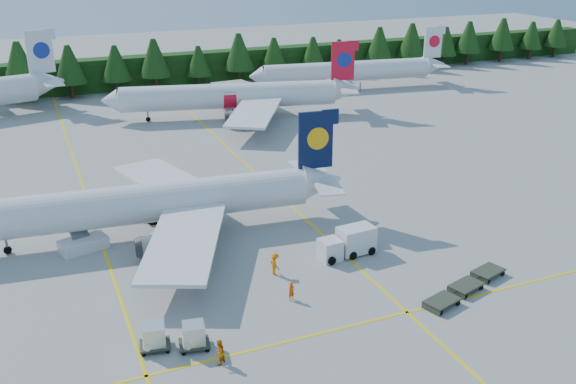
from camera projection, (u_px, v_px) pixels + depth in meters
name	position (u px, v px, depth m)	size (l,w,h in m)	color
ground	(304.00, 291.00, 52.20)	(320.00, 320.00, 0.00)	#9C9C96
taxi_stripe_a	(96.00, 224.00, 64.34)	(0.25, 120.00, 0.01)	yellow
taxi_stripe_b	(280.00, 196.00, 71.50)	(0.25, 120.00, 0.01)	yellow
taxi_stripe_cross	(337.00, 329.00, 47.05)	(80.00, 0.25, 0.01)	yellow
treeline_hedge	(128.00, 73.00, 121.43)	(220.00, 4.00, 6.00)	black
airliner_navy	(134.00, 205.00, 60.38)	(37.89, 31.05, 11.02)	silver
airliner_red	(225.00, 97.00, 101.11)	(39.28, 31.96, 11.59)	silver
airliner_far_right	(341.00, 71.00, 120.38)	(37.94, 8.27, 11.06)	silver
airstairs	(82.00, 240.00, 59.08)	(4.62, 6.28, 3.77)	silver
service_truck	(347.00, 243.00, 57.63)	(5.42, 2.34, 2.55)	white
dolly_train	(466.00, 285.00, 52.05)	(9.59, 4.94, 0.16)	#353C2B
uld_pair	(174.00, 335.00, 44.46)	(4.92, 2.88, 1.62)	#353C2B
crew_a	(292.00, 291.00, 50.62)	(0.57, 0.37, 1.56)	#E44504
crew_b	(219.00, 352.00, 42.94)	(0.89, 0.70, 1.84)	#DA6904
crew_c	(275.00, 264.00, 54.42)	(0.82, 0.56, 1.99)	#FF6F05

